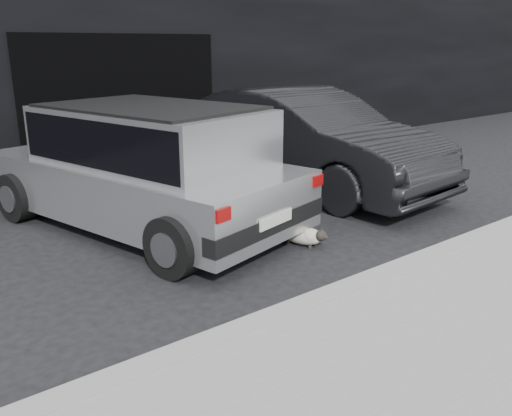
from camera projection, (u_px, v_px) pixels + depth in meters
ground at (192, 232)px, 7.26m from camera, size 80.00×80.00×0.00m
building_facade at (80, 39)px, 11.62m from camera, size 34.00×4.00×5.00m
garage_opening at (125, 104)px, 10.46m from camera, size 4.00×0.10×2.60m
curb at (398, 271)px, 5.88m from camera, size 18.00×0.25×0.12m
sidewalk at (504, 312)px, 4.98m from camera, size 18.00×2.20×0.11m
silver_hatchback at (146, 162)px, 7.22m from camera, size 3.06×4.87×1.67m
second_car at (303, 140)px, 9.25m from camera, size 2.20×5.27×1.69m
cat_siamese at (305, 236)px, 6.74m from camera, size 0.41×0.75×0.27m
cat_white at (175, 241)px, 6.36m from camera, size 0.74×0.62×0.41m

